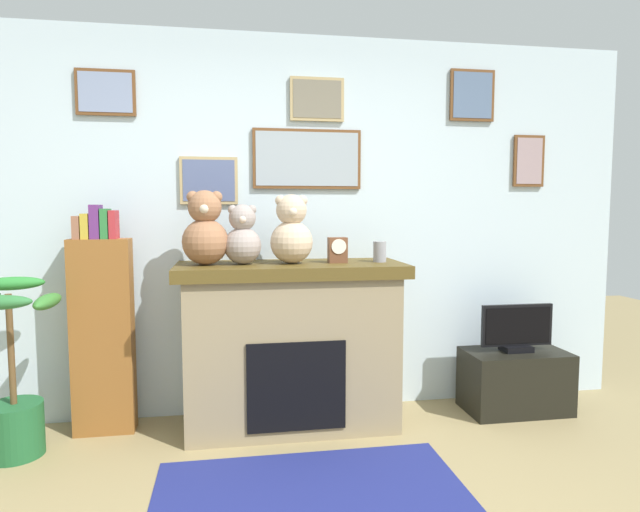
% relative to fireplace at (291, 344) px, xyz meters
% --- Properties ---
extents(back_wall, '(5.20, 0.15, 2.60)m').
position_rel_fireplace_xyz_m(back_wall, '(-0.10, 0.35, 0.76)').
color(back_wall, silver).
rests_on(back_wall, ground_plane).
extents(fireplace, '(1.46, 0.63, 1.07)m').
position_rel_fireplace_xyz_m(fireplace, '(0.00, 0.00, 0.00)').
color(fireplace, '#907E5C').
rests_on(fireplace, ground_plane).
extents(bookshelf, '(0.37, 0.16, 1.45)m').
position_rel_fireplace_xyz_m(bookshelf, '(-1.19, 0.09, 0.13)').
color(bookshelf, brown).
rests_on(bookshelf, ground_plane).
extents(potted_plant, '(0.49, 0.52, 1.02)m').
position_rel_fireplace_xyz_m(potted_plant, '(-1.62, -0.18, -0.16)').
color(potted_plant, '#1E592D').
rests_on(potted_plant, ground_plane).
extents(tv_stand, '(0.71, 0.40, 0.43)m').
position_rel_fireplace_xyz_m(tv_stand, '(1.58, -0.01, -0.33)').
color(tv_stand, black).
rests_on(tv_stand, ground_plane).
extents(television, '(0.52, 0.14, 0.33)m').
position_rel_fireplace_xyz_m(television, '(1.58, -0.01, 0.04)').
color(television, black).
rests_on(television, tv_stand).
extents(area_rug, '(1.58, 1.07, 0.01)m').
position_rel_fireplace_xyz_m(area_rug, '(0.00, -0.96, -0.54)').
color(area_rug, navy).
rests_on(area_rug, ground_plane).
extents(candle_jar, '(0.09, 0.09, 0.14)m').
position_rel_fireplace_xyz_m(candle_jar, '(0.59, -0.02, 0.60)').
color(candle_jar, gray).
rests_on(candle_jar, fireplace).
extents(mantel_clock, '(0.12, 0.09, 0.16)m').
position_rel_fireplace_xyz_m(mantel_clock, '(0.30, -0.02, 0.61)').
color(mantel_clock, brown).
rests_on(mantel_clock, fireplace).
extents(teddy_bear_cream, '(0.29, 0.29, 0.46)m').
position_rel_fireplace_xyz_m(teddy_bear_cream, '(-0.54, -0.02, 0.74)').
color(teddy_bear_cream, '#966646').
rests_on(teddy_bear_cream, fireplace).
extents(teddy_bear_grey, '(0.23, 0.23, 0.38)m').
position_rel_fireplace_xyz_m(teddy_bear_grey, '(-0.31, -0.02, 0.70)').
color(teddy_bear_grey, gray).
rests_on(teddy_bear_grey, fireplace).
extents(teddy_bear_tan, '(0.27, 0.27, 0.44)m').
position_rel_fireplace_xyz_m(teddy_bear_tan, '(0.00, -0.02, 0.73)').
color(teddy_bear_tan, '#CBB091').
rests_on(teddy_bear_tan, fireplace).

